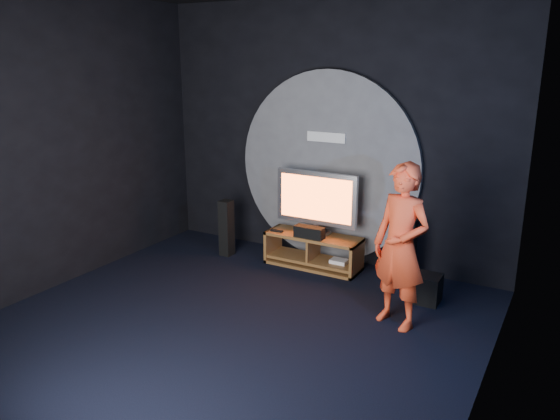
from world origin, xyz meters
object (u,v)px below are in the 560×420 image
object	(u,v)px
tv	(316,200)
tower_speaker_right	(408,250)
player	(401,247)
tower_speaker_left	(227,228)
media_console	(314,253)
subwoofer	(427,289)

from	to	relation	value
tv	tower_speaker_right	bearing A→B (deg)	4.45
tv	player	world-z (taller)	player
tower_speaker_left	player	xyz separation A→B (m)	(2.78, -0.85, 0.47)
tv	tower_speaker_left	size ratio (longest dim) A/B	1.43
media_console	tv	bearing A→B (deg)	96.36
media_console	tower_speaker_left	distance (m)	1.32
subwoofer	media_console	bearing A→B (deg)	167.73
tv	tower_speaker_right	world-z (taller)	tv
tower_speaker_left	player	world-z (taller)	player
tv	media_console	bearing A→B (deg)	-83.64
tower_speaker_right	subwoofer	bearing A→B (deg)	-53.08
media_console	subwoofer	distance (m)	1.67
tower_speaker_right	player	bearing A→B (deg)	-78.27
tower_speaker_right	media_console	bearing A→B (deg)	-172.46
tower_speaker_left	tv	bearing A→B (deg)	11.69
tower_speaker_left	tower_speaker_right	distance (m)	2.55
subwoofer	player	xyz separation A→B (m)	(-0.14, -0.70, 0.71)
tower_speaker_left	tower_speaker_right	size ratio (longest dim) A/B	1.00
tv	subwoofer	xyz separation A→B (m)	(1.64, -0.42, -0.75)
tv	tower_speaker_right	distance (m)	1.35
tv	subwoofer	distance (m)	1.85
media_console	tower_speaker_right	xyz separation A→B (m)	(1.24, 0.16, 0.21)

